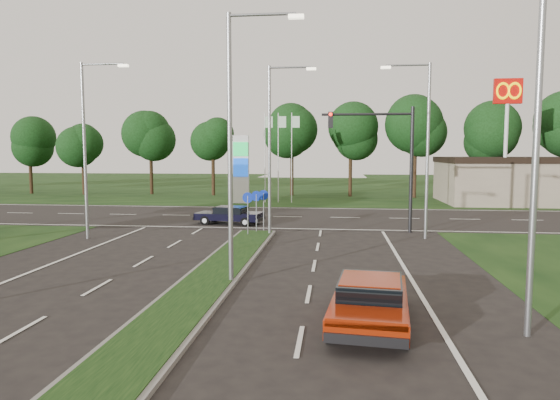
# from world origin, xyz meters

# --- Properties ---
(ground) EXTENTS (160.00, 160.00, 0.00)m
(ground) POSITION_xyz_m (0.00, 0.00, 0.00)
(ground) COLOR black
(ground) RESTS_ON ground
(verge_far) EXTENTS (160.00, 50.00, 0.02)m
(verge_far) POSITION_xyz_m (0.00, 55.00, 0.00)
(verge_far) COLOR black
(verge_far) RESTS_ON ground
(cross_road) EXTENTS (160.00, 12.00, 0.02)m
(cross_road) POSITION_xyz_m (0.00, 24.00, 0.00)
(cross_road) COLOR black
(cross_road) RESTS_ON ground
(median_kerb) EXTENTS (2.00, 26.00, 0.12)m
(median_kerb) POSITION_xyz_m (0.00, 4.00, 0.06)
(median_kerb) COLOR slate
(median_kerb) RESTS_ON ground
(commercial_building) EXTENTS (16.00, 9.00, 4.00)m
(commercial_building) POSITION_xyz_m (22.00, 36.00, 2.00)
(commercial_building) COLOR gray
(commercial_building) RESTS_ON ground
(streetlight_median_near) EXTENTS (2.53, 0.22, 9.00)m
(streetlight_median_near) POSITION_xyz_m (1.00, 6.00, 5.08)
(streetlight_median_near) COLOR gray
(streetlight_median_near) RESTS_ON ground
(streetlight_median_far) EXTENTS (2.53, 0.22, 9.00)m
(streetlight_median_far) POSITION_xyz_m (1.00, 16.00, 5.08)
(streetlight_median_far) COLOR gray
(streetlight_median_far) RESTS_ON ground
(streetlight_left_far) EXTENTS (2.53, 0.22, 9.00)m
(streetlight_left_far) POSITION_xyz_m (-8.30, 14.00, 5.08)
(streetlight_left_far) COLOR gray
(streetlight_left_far) RESTS_ON ground
(streetlight_right_far) EXTENTS (2.53, 0.22, 9.00)m
(streetlight_right_far) POSITION_xyz_m (8.80, 16.00, 5.08)
(streetlight_right_far) COLOR gray
(streetlight_right_far) RESTS_ON ground
(streetlight_right_near) EXTENTS (2.53, 0.22, 9.00)m
(streetlight_right_near) POSITION_xyz_m (8.80, 2.00, 5.08)
(streetlight_right_near) COLOR gray
(streetlight_right_near) RESTS_ON ground
(traffic_signal) EXTENTS (5.10, 0.42, 7.00)m
(traffic_signal) POSITION_xyz_m (7.19, 18.00, 4.65)
(traffic_signal) COLOR black
(traffic_signal) RESTS_ON ground
(median_signs) EXTENTS (1.16, 1.76, 2.38)m
(median_signs) POSITION_xyz_m (0.00, 16.40, 1.71)
(median_signs) COLOR gray
(median_signs) RESTS_ON ground
(gas_pylon) EXTENTS (5.80, 1.26, 8.00)m
(gas_pylon) POSITION_xyz_m (-3.79, 33.05, 3.20)
(gas_pylon) COLOR silver
(gas_pylon) RESTS_ON ground
(mcdonalds_sign) EXTENTS (2.20, 0.47, 10.40)m
(mcdonalds_sign) POSITION_xyz_m (18.00, 31.97, 7.99)
(mcdonalds_sign) COLOR silver
(mcdonalds_sign) RESTS_ON ground
(treeline_far) EXTENTS (6.00, 6.00, 9.90)m
(treeline_far) POSITION_xyz_m (0.10, 39.93, 6.83)
(treeline_far) COLOR black
(treeline_far) RESTS_ON ground
(red_sedan) EXTENTS (2.34, 4.71, 1.25)m
(red_sedan) POSITION_xyz_m (5.23, 2.36, 0.67)
(red_sedan) COLOR #962108
(red_sedan) RESTS_ON ground
(navy_sedan) EXTENTS (4.31, 2.27, 1.13)m
(navy_sedan) POSITION_xyz_m (-2.25, 20.00, 0.61)
(navy_sedan) COLOR black
(navy_sedan) RESTS_ON ground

